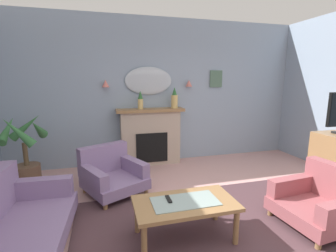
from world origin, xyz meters
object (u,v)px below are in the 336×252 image
(armchair_in_corner, at_px, (111,173))
(potted_plant_tall_palm, at_px, (25,154))
(framed_picture, at_px, (216,79))
(floral_couch, at_px, (4,232))
(wall_sconce_left, at_px, (106,84))
(coffee_table, at_px, (185,206))
(armchair_near_fireplace, at_px, (321,200))
(fireplace, at_px, (151,137))
(mantel_vase_right, at_px, (140,100))
(wall_mirror, at_px, (149,81))
(mantel_vase_centre, at_px, (174,99))
(wall_sconce_right, at_px, (189,83))
(tv_remote, at_px, (169,199))

(armchair_in_corner, relative_size, potted_plant_tall_palm, 0.89)
(framed_picture, xyz_separation_m, floral_couch, (-3.39, -2.56, -1.43))
(wall_sconce_left, xyz_separation_m, coffee_table, (0.73, -2.60, -1.28))
(armchair_near_fireplace, xyz_separation_m, armchair_in_corner, (-2.40, 1.55, 0.00))
(fireplace, distance_m, coffee_table, 2.52)
(wall_sconce_left, xyz_separation_m, potted_plant_tall_palm, (-1.33, -0.62, -1.11))
(mantel_vase_right, bearing_deg, wall_mirror, 40.36)
(floral_couch, height_order, armchair_in_corner, floral_couch)
(mantel_vase_centre, distance_m, floral_couch, 3.52)
(floral_couch, xyz_separation_m, armchair_near_fireplace, (3.44, -0.27, -0.01))
(coffee_table, bearing_deg, mantel_vase_right, 91.86)
(wall_sconce_left, xyz_separation_m, floral_couch, (-1.04, -2.50, -1.34))
(mantel_vase_right, xyz_separation_m, mantel_vase_centre, (0.70, -0.00, 0.01))
(armchair_in_corner, bearing_deg, wall_mirror, 56.23)
(armchair_near_fireplace, bearing_deg, mantel_vase_centre, 111.81)
(wall_mirror, distance_m, armchair_in_corner, 2.07)
(wall_sconce_left, relative_size, potted_plant_tall_palm, 0.11)
(floral_couch, bearing_deg, wall_mirror, 53.49)
(coffee_table, xyz_separation_m, armchair_near_fireplace, (1.68, -0.16, -0.08))
(wall_mirror, relative_size, coffee_table, 0.87)
(floral_couch, relative_size, potted_plant_tall_palm, 1.45)
(armchair_near_fireplace, bearing_deg, wall_sconce_right, 104.37)
(fireplace, bearing_deg, framed_picture, 5.77)
(fireplace, relative_size, potted_plant_tall_palm, 1.12)
(wall_mirror, height_order, wall_sconce_left, wall_mirror)
(mantel_vase_centre, distance_m, wall_sconce_left, 1.39)
(floral_couch, bearing_deg, framed_picture, 37.07)
(fireplace, relative_size, wall_sconce_left, 9.71)
(potted_plant_tall_palm, bearing_deg, framed_picture, 10.46)
(fireplace, xyz_separation_m, potted_plant_tall_palm, (-2.18, -0.53, -0.02))
(floral_couch, distance_m, armchair_near_fireplace, 3.46)
(coffee_table, bearing_deg, fireplace, 87.28)
(fireplace, relative_size, coffee_table, 1.24)
(wall_mirror, xyz_separation_m, coffee_table, (-0.12, -2.65, -1.33))
(mantel_vase_centre, relative_size, armchair_in_corner, 0.39)
(wall_sconce_left, bearing_deg, fireplace, -6.16)
(mantel_vase_centre, xyz_separation_m, wall_sconce_right, (0.35, 0.12, 0.31))
(wall_sconce_right, bearing_deg, floral_couch, -137.61)
(mantel_vase_right, distance_m, armchair_in_corner, 1.64)
(wall_sconce_left, height_order, potted_plant_tall_palm, wall_sconce_left)
(wall_sconce_right, bearing_deg, armchair_in_corner, -144.39)
(coffee_table, bearing_deg, wall_mirror, 87.42)
(fireplace, xyz_separation_m, wall_mirror, (0.00, 0.14, 1.14))
(tv_remote, height_order, armchair_near_fireplace, armchair_near_fireplace)
(tv_remote, bearing_deg, wall_sconce_right, 65.89)
(floral_couch, relative_size, armchair_in_corner, 1.62)
(fireplace, bearing_deg, wall_mirror, 90.00)
(wall_sconce_right, height_order, armchair_in_corner, wall_sconce_right)
(mantel_vase_centre, bearing_deg, wall_sconce_right, 18.92)
(wall_sconce_left, bearing_deg, floral_couch, -112.53)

